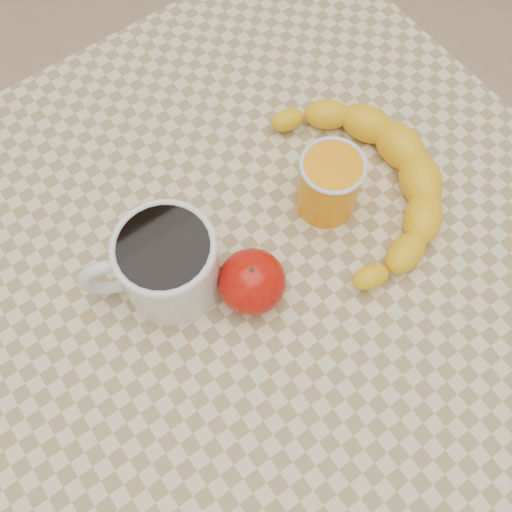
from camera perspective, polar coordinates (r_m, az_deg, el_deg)
ground at (r=1.38m, az=0.00°, el=-13.10°), size 3.00×3.00×0.00m
table at (r=0.73m, az=0.00°, el=-3.34°), size 0.80×0.80×0.75m
coffee_mug at (r=0.61m, az=-9.04°, el=-0.68°), size 0.16×0.14×0.09m
orange_juice_glass at (r=0.66m, az=7.32°, el=7.13°), size 0.07×0.07×0.09m
apple at (r=0.61m, az=-0.41°, el=-2.59°), size 0.08×0.08×0.07m
banana at (r=0.69m, az=10.88°, el=7.15°), size 0.44×0.46×0.05m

